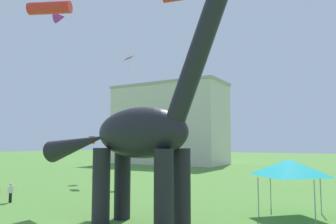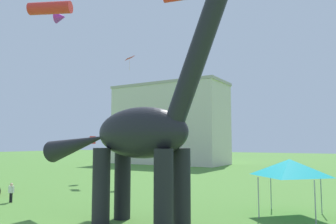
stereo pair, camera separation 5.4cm
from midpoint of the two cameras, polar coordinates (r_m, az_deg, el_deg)
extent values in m
cylinder|color=black|center=(15.45, 2.30, -13.08)|extent=(0.84, 0.84, 3.63)
cylinder|color=black|center=(14.07, -0.88, -13.85)|extent=(0.84, 0.84, 3.63)
cylinder|color=black|center=(17.35, -8.09, -12.19)|extent=(0.84, 0.84, 3.63)
cylinder|color=black|center=(16.14, -11.73, -12.65)|extent=(0.84, 0.84, 3.63)
ellipsoid|color=black|center=(15.55, -4.80, -3.61)|extent=(4.96, 2.14, 2.44)
cylinder|color=black|center=(14.61, 5.93, 12.12)|extent=(3.57, 0.92, 7.07)
cone|color=black|center=(18.27, -15.58, -5.45)|extent=(4.36, 1.22, 2.07)
cylinder|color=black|center=(24.22, -26.07, -13.33)|extent=(0.10, 0.10, 0.62)
cylinder|color=black|center=(24.10, -25.87, -13.38)|extent=(0.10, 0.10, 0.62)
cube|color=silver|center=(24.09, -25.92, -12.11)|extent=(0.34, 0.21, 0.44)
sphere|color=tan|center=(24.05, -25.89, -11.37)|extent=(0.19, 0.19, 0.19)
cylinder|color=silver|center=(24.24, -26.18, -12.00)|extent=(0.08, 0.08, 0.42)
cylinder|color=silver|center=(23.93, -25.66, -12.12)|extent=(0.08, 0.08, 0.42)
cylinder|color=#2D3347|center=(27.65, -9.01, -12.50)|extent=(0.14, 0.14, 0.85)
cylinder|color=#2D3347|center=(27.52, -8.66, -12.54)|extent=(0.14, 0.14, 0.85)
cube|color=#D1333D|center=(27.50, -8.81, -11.01)|extent=(0.46, 0.28, 0.60)
sphere|color=tan|center=(27.46, -8.80, -10.11)|extent=(0.27, 0.27, 0.27)
cylinder|color=#D1333D|center=(27.67, -9.25, -10.91)|extent=(0.11, 0.11, 0.57)
cylinder|color=#D1333D|center=(27.33, -8.37, -10.99)|extent=(0.11, 0.11, 0.57)
cylinder|color=#B2B2B7|center=(20.20, 25.14, -12.95)|extent=(0.06, 0.06, 2.10)
cylinder|color=#B2B2B7|center=(17.54, 24.28, -14.22)|extent=(0.06, 0.06, 2.10)
cylinder|color=#B2B2B7|center=(20.64, 17.47, -13.03)|extent=(0.06, 0.06, 2.10)
cylinder|color=#B2B2B7|center=(18.05, 15.46, -14.23)|extent=(0.06, 0.06, 2.10)
pyramid|color=#19B2B7|center=(18.89, 20.44, -9.10)|extent=(3.15, 3.15, 0.90)
cube|color=red|center=(38.41, -6.90, 9.37)|extent=(1.56, 1.47, 0.44)
cylinder|color=orange|center=(38.20, -6.92, 8.16)|extent=(0.01, 0.01, 1.28)
cylinder|color=red|center=(25.50, -20.11, 16.76)|extent=(3.13, 2.03, 0.85)
cone|color=purple|center=(26.91, -18.46, 15.51)|extent=(1.06, 1.13, 0.90)
cube|color=red|center=(42.76, -9.55, -2.61)|extent=(1.07, 1.09, 0.24)
cylinder|color=green|center=(42.73, -9.56, -3.39)|extent=(0.01, 0.01, 0.89)
cube|color=red|center=(33.78, -13.24, -4.52)|extent=(0.74, 0.74, 0.42)
cube|color=red|center=(33.78, -13.25, -5.08)|extent=(0.74, 0.74, 0.42)
cube|color=beige|center=(60.55, 0.14, -2.34)|extent=(20.74, 8.98, 14.19)
cube|color=#ABA396|center=(61.38, 0.14, 4.52)|extent=(21.15, 9.16, 0.50)
camera|label=1|loc=(0.03, -90.10, 0.01)|focal=34.77mm
camera|label=2|loc=(0.03, 89.90, -0.01)|focal=34.77mm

